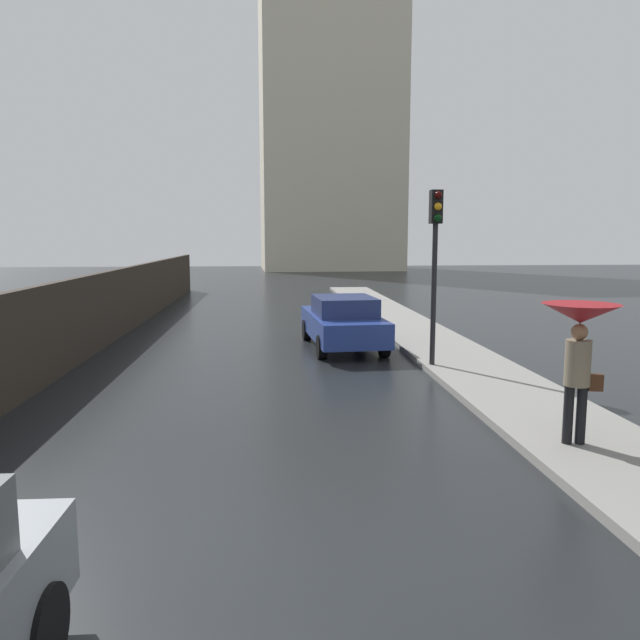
% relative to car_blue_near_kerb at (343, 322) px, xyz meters
% --- Properties ---
extents(ground, '(120.00, 120.00, 0.00)m').
position_rel_car_blue_near_kerb_xyz_m(ground, '(-2.46, -10.90, -0.75)').
color(ground, black).
extents(car_blue_near_kerb, '(2.10, 4.52, 1.47)m').
position_rel_car_blue_near_kerb_xyz_m(car_blue_near_kerb, '(0.00, 0.00, 0.00)').
color(car_blue_near_kerb, navy).
rests_on(car_blue_near_kerb, ground).
extents(pedestrian_with_umbrella_near, '(1.06, 1.06, 2.02)m').
position_rel_car_blue_near_kerb_xyz_m(pedestrian_with_umbrella_near, '(2.31, -8.51, 1.01)').
color(pedestrian_with_umbrella_near, black).
rests_on(pedestrian_with_umbrella_near, sidewalk_strip).
extents(traffic_light, '(0.26, 0.39, 3.99)m').
position_rel_car_blue_near_kerb_xyz_m(traffic_light, '(1.73, -3.02, 2.18)').
color(traffic_light, black).
rests_on(traffic_light, sidewalk_strip).
extents(distant_tower, '(13.50, 9.90, 34.03)m').
position_rel_car_blue_near_kerb_xyz_m(distant_tower, '(3.83, 42.48, 13.44)').
color(distant_tower, beige).
rests_on(distant_tower, ground).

